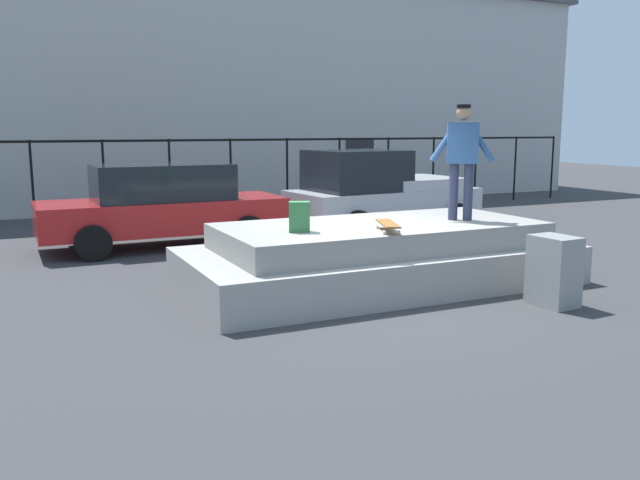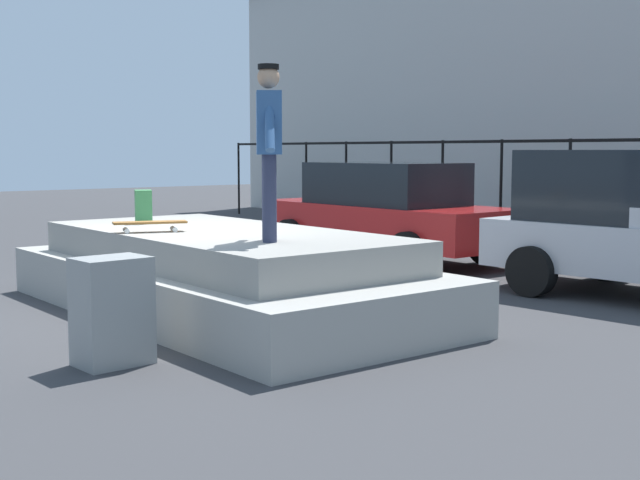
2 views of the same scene
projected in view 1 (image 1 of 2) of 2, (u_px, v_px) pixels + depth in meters
The scene contains 10 objects.
ground_plane at pixel (368, 293), 9.40m from camera, with size 60.00×60.00×0.00m, color #38383A.
concrete_ledge at pixel (379, 257), 9.87m from camera, with size 5.77×2.71×0.93m.
skateboarder at pixel (462, 153), 9.94m from camera, with size 0.86×0.61×1.74m.
skateboard at pixel (388, 224), 8.98m from camera, with size 0.47×0.82×0.12m.
backpack at pixel (299, 217), 8.92m from camera, with size 0.28×0.20×0.41m, color #33723F.
car_red_sedan_near at pixel (163, 205), 12.94m from camera, with size 4.70×2.01×1.63m.
car_silver_pickup_mid at pixel (378, 191), 15.02m from camera, with size 4.46×2.40×1.84m.
utility_box at pixel (554, 271), 8.69m from camera, with size 0.44×0.60×0.93m, color gray.
fence_row at pixel (201, 166), 16.94m from camera, with size 24.06×0.06×2.05m.
warehouse_building at pixel (155, 90), 21.29m from camera, with size 29.05×7.11×7.02m.
Camera 1 is at (-4.54, -7.96, 2.32)m, focal length 37.06 mm.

